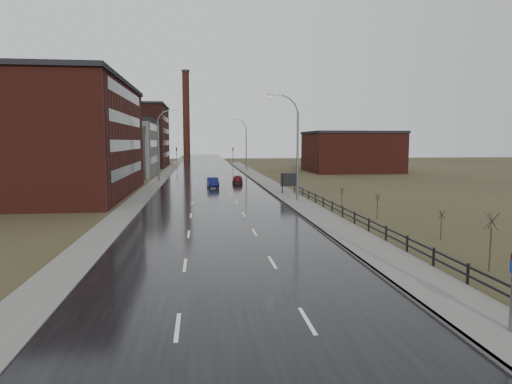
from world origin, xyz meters
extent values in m
cube|color=black|center=(0.00, 60.00, 0.03)|extent=(14.00, 300.00, 0.06)
cube|color=#595651|center=(8.60, 35.00, 0.09)|extent=(3.20, 180.00, 0.18)
cube|color=slate|center=(7.08, 35.00, 0.09)|extent=(0.16, 180.00, 0.18)
cube|color=#595651|center=(-8.20, 60.00, 0.06)|extent=(2.40, 260.00, 0.12)
cube|color=#471914|center=(-21.00, 45.00, 6.50)|extent=(22.00, 28.00, 13.00)
cube|color=black|center=(-21.00, 45.00, 13.25)|extent=(22.44, 28.56, 0.50)
cube|color=black|center=(-10.02, 45.00, 3.00)|extent=(0.06, 22.40, 1.20)
cube|color=black|center=(-10.02, 45.00, 6.00)|extent=(0.06, 22.40, 1.20)
cube|color=black|center=(-10.02, 45.00, 9.00)|extent=(0.06, 22.40, 1.20)
cube|color=black|center=(-10.02, 45.00, 12.00)|extent=(0.06, 22.40, 1.20)
cube|color=slate|center=(-18.00, 78.00, 5.00)|extent=(16.00, 20.00, 10.00)
cube|color=black|center=(-18.00, 78.00, 10.25)|extent=(16.32, 20.40, 0.50)
cube|color=black|center=(-10.02, 78.00, 3.00)|extent=(0.06, 16.00, 1.20)
cube|color=black|center=(-10.02, 78.00, 6.00)|extent=(0.06, 16.00, 1.20)
cube|color=black|center=(-10.02, 78.00, 9.00)|extent=(0.06, 16.00, 1.20)
cube|color=#331611|center=(-23.00, 108.00, 7.50)|extent=(26.00, 24.00, 15.00)
cube|color=black|center=(-23.00, 108.00, 15.25)|extent=(26.52, 24.48, 0.50)
cube|color=black|center=(-10.02, 108.00, 3.00)|extent=(0.06, 19.20, 1.20)
cube|color=black|center=(-10.02, 108.00, 6.00)|extent=(0.06, 19.20, 1.20)
cube|color=black|center=(-10.02, 108.00, 9.00)|extent=(0.06, 19.20, 1.20)
cube|color=black|center=(-10.02, 108.00, 12.00)|extent=(0.06, 19.20, 1.20)
cube|color=#471914|center=(30.30, 82.00, 4.00)|extent=(18.00, 16.00, 8.00)
cube|color=black|center=(30.30, 82.00, 8.25)|extent=(18.36, 16.32, 0.50)
cylinder|color=#331611|center=(-6.00, 150.00, 15.00)|extent=(2.40, 2.40, 30.00)
cylinder|color=black|center=(-6.00, 150.00, 30.30)|extent=(2.70, 2.70, 0.80)
cylinder|color=slate|center=(8.80, 36.00, 4.75)|extent=(0.24, 0.24, 9.50)
cylinder|color=slate|center=(8.63, 36.00, 9.90)|extent=(0.51, 0.14, 0.98)
cylinder|color=slate|center=(8.16, 36.00, 10.62)|extent=(0.81, 0.14, 0.81)
cylinder|color=slate|center=(7.44, 36.00, 11.09)|extent=(0.98, 0.14, 0.51)
cylinder|color=slate|center=(6.60, 36.00, 11.26)|extent=(1.01, 0.14, 0.14)
cube|color=slate|center=(5.91, 36.00, 11.21)|extent=(0.70, 0.28, 0.18)
cube|color=silver|center=(5.91, 36.00, 11.11)|extent=(0.50, 0.20, 0.04)
cylinder|color=slate|center=(-8.00, 62.00, 4.75)|extent=(0.24, 0.24, 9.50)
cylinder|color=slate|center=(-7.83, 62.00, 9.90)|extent=(0.51, 0.14, 0.98)
cylinder|color=slate|center=(-7.36, 62.00, 10.62)|extent=(0.81, 0.14, 0.81)
cylinder|color=slate|center=(-6.64, 62.00, 11.09)|extent=(0.98, 0.14, 0.51)
cylinder|color=slate|center=(-5.80, 62.00, 11.26)|extent=(1.01, 0.14, 0.14)
cube|color=slate|center=(-5.11, 62.00, 11.21)|extent=(0.70, 0.28, 0.18)
cube|color=silver|center=(-5.11, 62.00, 11.11)|extent=(0.50, 0.20, 0.04)
cylinder|color=slate|center=(8.80, 90.00, 4.75)|extent=(0.24, 0.24, 9.50)
cylinder|color=slate|center=(8.63, 90.00, 9.90)|extent=(0.51, 0.14, 0.98)
cylinder|color=slate|center=(8.16, 90.00, 10.62)|extent=(0.81, 0.14, 0.81)
cylinder|color=slate|center=(7.44, 90.00, 11.09)|extent=(0.98, 0.14, 0.51)
cylinder|color=slate|center=(6.60, 90.00, 11.26)|extent=(1.01, 0.14, 0.14)
cube|color=slate|center=(5.91, 90.00, 11.21)|extent=(0.70, 0.28, 0.18)
cube|color=silver|center=(5.91, 90.00, 11.11)|extent=(0.50, 0.20, 0.04)
cube|color=black|center=(10.30, 7.00, 0.55)|extent=(0.10, 0.10, 1.10)
cube|color=black|center=(10.30, 10.00, 0.55)|extent=(0.10, 0.10, 1.10)
cube|color=black|center=(10.30, 13.00, 0.55)|extent=(0.10, 0.10, 1.10)
cube|color=black|center=(10.30, 16.00, 0.55)|extent=(0.10, 0.10, 1.10)
cube|color=black|center=(10.30, 19.00, 0.55)|extent=(0.10, 0.10, 1.10)
cube|color=black|center=(10.30, 22.00, 0.55)|extent=(0.10, 0.10, 1.10)
cube|color=black|center=(10.30, 25.00, 0.55)|extent=(0.10, 0.10, 1.10)
cube|color=black|center=(10.30, 28.00, 0.55)|extent=(0.10, 0.10, 1.10)
cube|color=black|center=(10.30, 31.00, 0.55)|extent=(0.10, 0.10, 1.10)
cube|color=black|center=(10.30, 34.00, 0.55)|extent=(0.10, 0.10, 1.10)
cube|color=black|center=(10.30, 37.00, 0.55)|extent=(0.10, 0.10, 1.10)
cube|color=black|center=(10.30, 40.00, 0.55)|extent=(0.10, 0.10, 1.10)
cube|color=black|center=(10.30, 43.00, 0.55)|extent=(0.10, 0.10, 1.10)
cube|color=black|center=(10.30, 18.50, 0.95)|extent=(0.08, 53.00, 0.10)
cube|color=black|center=(10.30, 18.50, 0.55)|extent=(0.08, 53.00, 0.10)
cylinder|color=#382D23|center=(12.84, 9.22, 1.10)|extent=(0.08, 0.08, 2.20)
cylinder|color=#382D23|center=(12.89, 9.22, 2.53)|extent=(0.04, 0.74, 0.87)
cylinder|color=#382D23|center=(12.85, 9.26, 2.53)|extent=(0.70, 0.27, 0.87)
cylinder|color=#382D23|center=(12.80, 9.25, 2.53)|extent=(0.41, 0.62, 0.88)
cylinder|color=#382D23|center=(12.80, 9.19, 2.53)|extent=(0.41, 0.62, 0.88)
cylinder|color=#382D23|center=(12.85, 9.17, 2.53)|extent=(0.70, 0.27, 0.87)
cylinder|color=#382D23|center=(14.16, 16.25, 0.74)|extent=(0.08, 0.08, 1.48)
cylinder|color=#382D23|center=(14.21, 16.25, 1.71)|extent=(0.04, 0.51, 0.59)
cylinder|color=#382D23|center=(14.17, 16.30, 1.71)|extent=(0.48, 0.19, 0.60)
cylinder|color=#382D23|center=(14.12, 16.28, 1.71)|extent=(0.29, 0.43, 0.61)
cylinder|color=#382D23|center=(14.12, 16.22, 1.71)|extent=(0.29, 0.43, 0.61)
cylinder|color=#382D23|center=(14.17, 16.20, 1.71)|extent=(0.48, 0.19, 0.60)
cylinder|color=#382D23|center=(13.26, 24.87, 0.79)|extent=(0.08, 0.08, 1.57)
cylinder|color=#382D23|center=(13.31, 24.87, 1.81)|extent=(0.04, 0.53, 0.63)
cylinder|color=#382D23|center=(13.28, 24.92, 1.81)|extent=(0.51, 0.20, 0.63)
cylinder|color=#382D23|center=(13.22, 24.90, 1.81)|extent=(0.31, 0.45, 0.64)
cylinder|color=#382D23|center=(13.22, 24.84, 1.81)|extent=(0.31, 0.45, 0.64)
cylinder|color=#382D23|center=(13.28, 24.82, 1.81)|extent=(0.51, 0.20, 0.63)
cylinder|color=#382D23|center=(12.54, 32.29, 0.68)|extent=(0.08, 0.08, 1.36)
cylinder|color=#382D23|center=(12.59, 32.29, 1.56)|extent=(0.04, 0.46, 0.54)
cylinder|color=#382D23|center=(12.56, 32.33, 1.56)|extent=(0.44, 0.18, 0.55)
cylinder|color=#382D23|center=(12.50, 32.31, 1.56)|extent=(0.27, 0.39, 0.56)
cylinder|color=#382D23|center=(12.50, 32.26, 1.56)|extent=(0.27, 0.39, 0.56)
cylinder|color=#382D23|center=(12.56, 32.24, 1.56)|extent=(0.44, 0.18, 0.55)
cube|color=black|center=(8.34, 42.28, 0.90)|extent=(0.10, 0.10, 1.80)
cube|color=black|center=(9.86, 42.28, 0.90)|extent=(0.10, 0.10, 1.80)
cube|color=silver|center=(9.10, 42.23, 1.85)|extent=(1.90, 0.08, 1.49)
cube|color=black|center=(9.10, 42.18, 1.85)|extent=(2.00, 0.04, 1.59)
cylinder|color=black|center=(-8.00, 120.00, 2.60)|extent=(0.16, 0.16, 5.20)
imported|color=black|center=(-8.00, 120.00, 4.75)|extent=(0.58, 2.73, 1.10)
sphere|color=#FF190C|center=(-8.00, 119.85, 5.05)|extent=(0.18, 0.18, 0.18)
cylinder|color=black|center=(8.00, 120.00, 2.60)|extent=(0.16, 0.16, 5.20)
imported|color=black|center=(8.00, 120.00, 4.75)|extent=(0.58, 2.73, 1.10)
sphere|color=#FF190C|center=(8.00, 119.85, 5.05)|extent=(0.18, 0.18, 0.18)
imported|color=#0C1140|center=(0.27, 52.06, 0.68)|extent=(1.70, 4.24, 1.37)
imported|color=#530D16|center=(4.18, 57.42, 0.66)|extent=(1.92, 4.01, 1.32)
camera|label=1|loc=(-1.44, -11.41, 6.48)|focal=32.00mm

